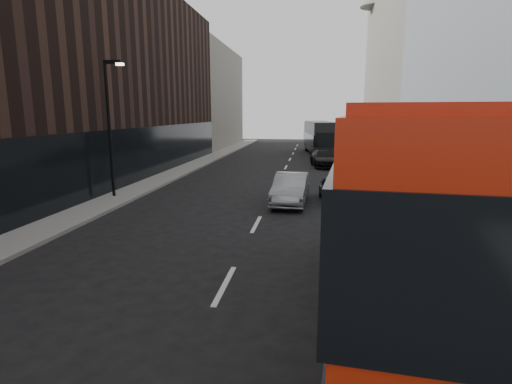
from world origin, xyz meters
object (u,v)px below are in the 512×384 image
at_px(car_b, 291,189).
at_px(car_c, 324,158).
at_px(street_lamp, 110,120).
at_px(grey_bus, 320,137).
at_px(red_bus, 413,218).
at_px(car_a, 335,189).

height_order(car_b, car_c, car_b).
xyz_separation_m(street_lamp, grey_bus, (11.17, 26.37, -2.25)).
bearing_deg(red_bus, grey_bus, 97.44).
distance_m(street_lamp, red_bus, 17.30).
height_order(red_bus, car_b, red_bus).
bearing_deg(street_lamp, red_bus, -44.03).
xyz_separation_m(grey_bus, car_a, (0.50, -25.47, -1.29)).
height_order(grey_bus, car_a, grey_bus).
height_order(street_lamp, car_a, street_lamp).
height_order(car_a, car_c, car_c).
bearing_deg(car_c, car_a, -96.95).
xyz_separation_m(grey_bus, car_b, (-1.78, -26.20, -1.17)).
xyz_separation_m(street_lamp, red_bus, (12.38, -11.97, -1.65)).
xyz_separation_m(grey_bus, car_c, (0.28, -11.46, -1.22)).
height_order(street_lamp, red_bus, street_lamp).
relative_size(grey_bus, car_b, 2.47).
relative_size(car_a, car_b, 0.82).
bearing_deg(grey_bus, street_lamp, -119.42).
bearing_deg(grey_bus, car_a, -95.34).
bearing_deg(car_c, red_bus, -95.86).
bearing_deg(car_a, red_bus, -90.91).
distance_m(car_a, car_c, 14.01).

